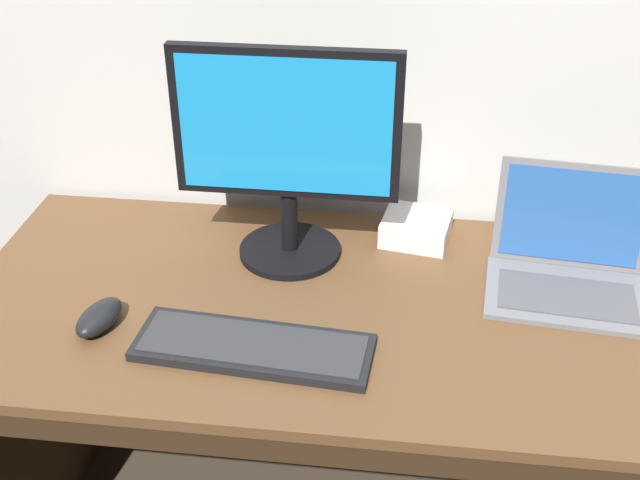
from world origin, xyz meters
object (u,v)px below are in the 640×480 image
object	(u,v)px
external_monitor	(287,149)
computer_mouse	(99,317)
external_drive_box	(416,228)
wired_keyboard	(253,347)
laptop_space_gray	(569,260)

from	to	relation	value
external_monitor	computer_mouse	size ratio (longest dim) A/B	3.81
computer_mouse	external_drive_box	world-z (taller)	external_drive_box
wired_keyboard	laptop_space_gray	bearing A→B (deg)	26.15
wired_keyboard	external_drive_box	xyz separation A→B (m)	(0.28, 0.42, 0.02)
wired_keyboard	computer_mouse	size ratio (longest dim) A/B	3.64
external_monitor	wired_keyboard	distance (m)	0.40
laptop_space_gray	external_drive_box	world-z (taller)	laptop_space_gray
wired_keyboard	external_drive_box	size ratio (longest dim) A/B	3.06
computer_mouse	external_drive_box	size ratio (longest dim) A/B	0.84
external_drive_box	wired_keyboard	bearing A→B (deg)	-123.45
computer_mouse	wired_keyboard	bearing A→B (deg)	7.34
laptop_space_gray	external_drive_box	xyz separation A→B (m)	(-0.30, 0.14, -0.03)
computer_mouse	external_drive_box	xyz separation A→B (m)	(0.58, 0.39, 0.01)
laptop_space_gray	computer_mouse	xyz separation A→B (m)	(-0.88, -0.25, -0.03)
laptop_space_gray	external_drive_box	size ratio (longest dim) A/B	2.32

